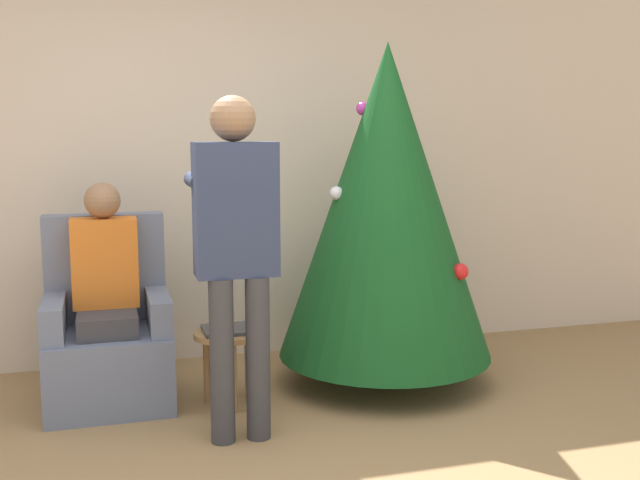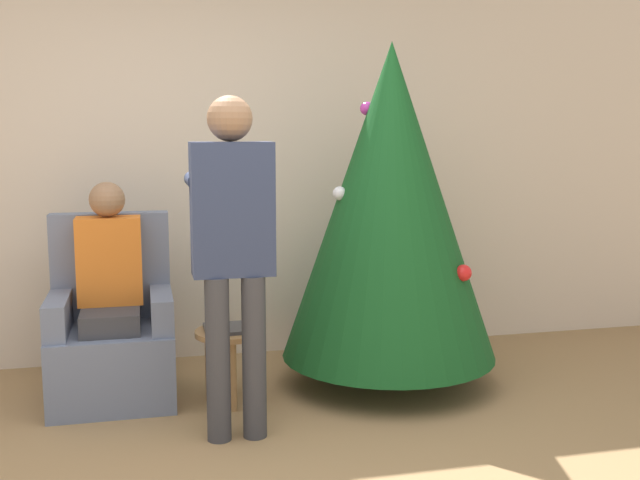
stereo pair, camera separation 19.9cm
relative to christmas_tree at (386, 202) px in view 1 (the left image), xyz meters
The scene contains 7 objects.
wall_back 1.38m from the christmas_tree, 141.71° to the left, with size 8.00×0.06×2.70m.
christmas_tree is the anchor object (origin of this frame).
armchair 1.79m from the christmas_tree, behind, with size 0.68×0.67×1.05m.
person_seated 1.68m from the christmas_tree, behind, with size 0.36×0.46×1.24m.
person_standing 1.16m from the christmas_tree, 150.34° to the right, with size 0.42×0.57×1.70m.
side_stool 1.24m from the christmas_tree, behind, with size 0.39×0.39×0.42m.
laptop 1.19m from the christmas_tree, behind, with size 0.28×0.25×0.02m.
Camera 1 is at (-0.56, -2.76, 1.52)m, focal length 42.00 mm.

